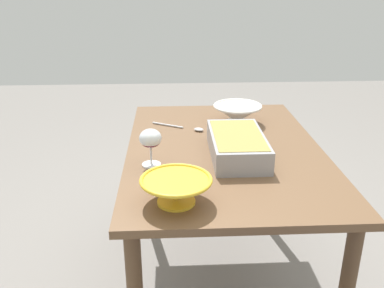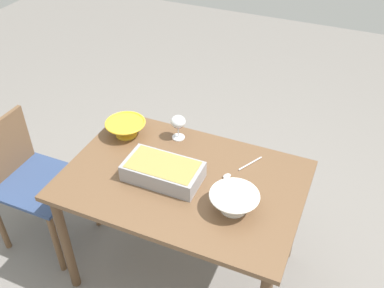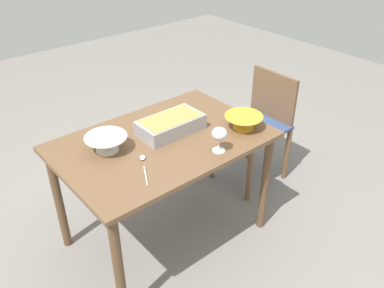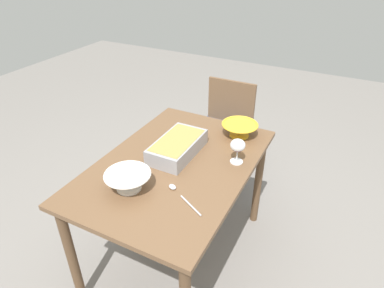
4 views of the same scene
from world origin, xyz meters
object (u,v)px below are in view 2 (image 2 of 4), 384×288
object	(u,v)px
dining_table	(183,192)
casserole_dish	(163,171)
mixing_bowl	(234,201)
chair	(29,178)
wine_glass	(178,123)
serving_spoon	(235,171)
small_bowl	(126,127)

from	to	relation	value
dining_table	casserole_dish	world-z (taller)	casserole_dish
casserole_dish	mixing_bowl	size ratio (longest dim) A/B	1.65
chair	casserole_dish	size ratio (longest dim) A/B	2.17
wine_glass	serving_spoon	size ratio (longest dim) A/B	0.60
casserole_dish	small_bowl	xyz separation A→B (m)	(0.35, -0.24, -0.00)
casserole_dish	small_bowl	world-z (taller)	casserole_dish
casserole_dish	wine_glass	bearing A→B (deg)	-77.95
wine_glass	serving_spoon	xyz separation A→B (m)	(-0.38, 0.15, -0.09)
dining_table	wine_glass	distance (m)	0.38
mixing_bowl	serving_spoon	xyz separation A→B (m)	(0.07, -0.24, -0.04)
wine_glass	casserole_dish	distance (m)	0.34
wine_glass	small_bowl	distance (m)	0.30
casserole_dish	mixing_bowl	bearing A→B (deg)	171.29
chair	mixing_bowl	world-z (taller)	mixing_bowl
chair	casserole_dish	bearing A→B (deg)	-176.29
serving_spoon	wine_glass	bearing A→B (deg)	-21.45
wine_glass	casserole_dish	bearing A→B (deg)	102.05
dining_table	casserole_dish	xyz separation A→B (m)	(0.09, 0.04, 0.14)
dining_table	casserole_dish	distance (m)	0.17
chair	wine_glass	distance (m)	0.94
chair	serving_spoon	bearing A→B (deg)	-168.62
dining_table	serving_spoon	xyz separation A→B (m)	(-0.22, -0.14, 0.10)
mixing_bowl	small_bowl	xyz separation A→B (m)	(0.73, -0.30, -0.00)
casserole_dish	serving_spoon	bearing A→B (deg)	-150.07
casserole_dish	small_bowl	size ratio (longest dim) A/B	1.67
dining_table	mixing_bowl	distance (m)	0.34
chair	serving_spoon	size ratio (longest dim) A/B	3.41
small_bowl	serving_spoon	size ratio (longest dim) A/B	0.94
wine_glass	small_bowl	size ratio (longest dim) A/B	0.64
casserole_dish	chair	bearing A→B (deg)	3.71
chair	wine_glass	bearing A→B (deg)	-153.88
chair	casserole_dish	world-z (taller)	same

